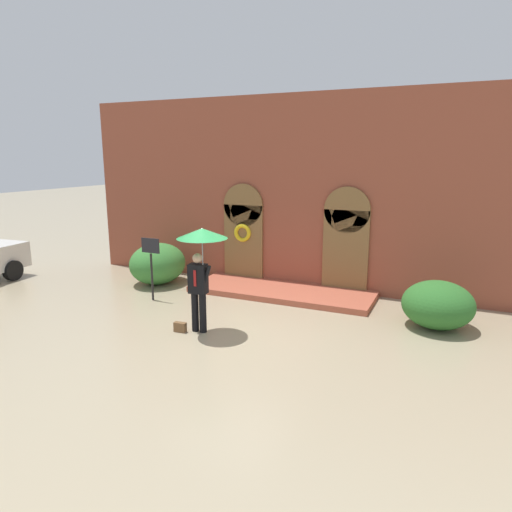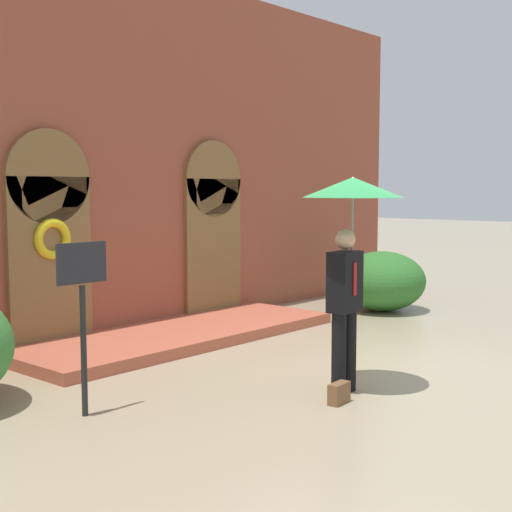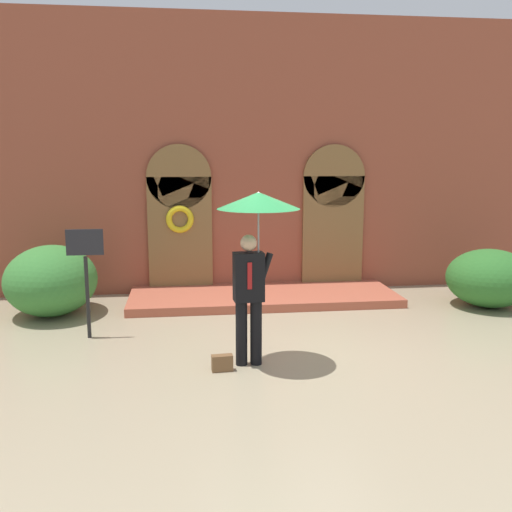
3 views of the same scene
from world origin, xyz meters
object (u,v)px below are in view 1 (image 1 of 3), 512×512
person_with_umbrella (201,249)px  sign_post (151,259)px  shrub_left (158,264)px  shrub_right (438,305)px  handbag (180,327)px

person_with_umbrella → sign_post: bearing=149.2°
shrub_left → sign_post: bearing=-59.2°
person_with_umbrella → shrub_right: bearing=27.2°
person_with_umbrella → shrub_left: bearing=138.7°
handbag → sign_post: (-1.98, 1.67, 1.05)m
shrub_left → shrub_right: 8.10m
person_with_umbrella → shrub_right: (4.76, 2.45, -1.37)m
sign_post → shrub_left: (-0.86, 1.45, -0.54)m
handbag → person_with_umbrella: bearing=18.2°
handbag → shrub_right: size_ratio=0.17×
handbag → shrub_left: (-2.84, 3.11, 0.52)m
handbag → sign_post: 2.79m
person_with_umbrella → handbag: 1.88m
person_with_umbrella → handbag: (-0.48, -0.20, -1.80)m
sign_post → shrub_right: size_ratio=1.07×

